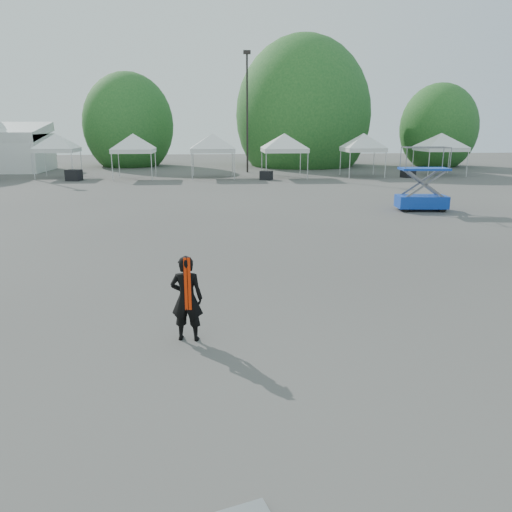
{
  "coord_description": "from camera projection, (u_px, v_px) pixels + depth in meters",
  "views": [
    {
      "loc": [
        -0.22,
        -11.12,
        3.94
      ],
      "look_at": [
        0.7,
        -1.13,
        1.3
      ],
      "focal_mm": 35.0,
      "sensor_mm": 36.0,
      "label": 1
    }
  ],
  "objects": [
    {
      "name": "crate_west",
      "position": [
        74.0,
        175.0,
        36.27
      ],
      "size": [
        1.19,
        1.02,
        0.8
      ],
      "primitive_type": "cube",
      "rotation": [
        0.0,
        0.0,
        -0.25
      ],
      "color": "black",
      "rests_on": "ground"
    },
    {
      "name": "tent_e",
      "position": [
        212.0,
        137.0,
        37.71
      ],
      "size": [
        4.68,
        4.68,
        3.88
      ],
      "color": "silver",
      "rests_on": "ground"
    },
    {
      "name": "tent_g",
      "position": [
        364.0,
        137.0,
        38.63
      ],
      "size": [
        4.22,
        4.22,
        3.88
      ],
      "color": "silver",
      "rests_on": "ground"
    },
    {
      "name": "crate_east",
      "position": [
        408.0,
        173.0,
        38.61
      ],
      "size": [
        1.19,
        1.08,
        0.75
      ],
      "primitive_type": "cube",
      "rotation": [
        0.0,
        0.0,
        0.43
      ],
      "color": "black",
      "rests_on": "ground"
    },
    {
      "name": "tent_f",
      "position": [
        284.0,
        137.0,
        37.77
      ],
      "size": [
        4.67,
        4.67,
        3.88
      ],
      "color": "silver",
      "rests_on": "ground"
    },
    {
      "name": "light_pole_east",
      "position": [
        247.0,
        105.0,
        41.41
      ],
      "size": [
        0.6,
        0.25,
        9.8
      ],
      "color": "black",
      "rests_on": "ground"
    },
    {
      "name": "tent_h",
      "position": [
        442.0,
        136.0,
        39.59
      ],
      "size": [
        4.69,
        4.69,
        3.88
      ],
      "color": "silver",
      "rests_on": "ground"
    },
    {
      "name": "tent_c",
      "position": [
        56.0,
        137.0,
        37.8
      ],
      "size": [
        4.22,
        4.22,
        3.88
      ],
      "color": "silver",
      "rests_on": "ground"
    },
    {
      "name": "man",
      "position": [
        187.0,
        298.0,
        9.25
      ],
      "size": [
        0.66,
        0.49,
        1.65
      ],
      "rotation": [
        0.0,
        0.0,
        2.98
      ],
      "color": "black",
      "rests_on": "ground"
    },
    {
      "name": "scissor_lift",
      "position": [
        423.0,
        179.0,
        23.34
      ],
      "size": [
        2.39,
        1.37,
        2.96
      ],
      "rotation": [
        0.0,
        0.0,
        -0.1
      ],
      "color": "#0D3AA9",
      "rests_on": "ground"
    },
    {
      "name": "ground",
      "position": [
        222.0,
        298.0,
        11.73
      ],
      "size": [
        120.0,
        120.0,
        0.0
      ],
      "primitive_type": "plane",
      "color": "#474442",
      "rests_on": "ground"
    },
    {
      "name": "tree_far_e",
      "position": [
        438.0,
        128.0,
        48.38
      ],
      "size": [
        3.84,
        3.84,
        5.84
      ],
      "color": "#382314",
      "rests_on": "ground"
    },
    {
      "name": "tree_mid_e",
      "position": [
        303.0,
        115.0,
        48.85
      ],
      "size": [
        5.12,
        5.12,
        7.79
      ],
      "color": "#382314",
      "rests_on": "ground"
    },
    {
      "name": "crate_mid",
      "position": [
        266.0,
        175.0,
        36.9
      ],
      "size": [
        1.05,
        0.95,
        0.66
      ],
      "primitive_type": "cube",
      "rotation": [
        0.0,
        0.0,
        -0.43
      ],
      "color": "black",
      "rests_on": "ground"
    },
    {
      "name": "tent_d",
      "position": [
        133.0,
        137.0,
        36.98
      ],
      "size": [
        4.26,
        4.26,
        3.88
      ],
      "color": "silver",
      "rests_on": "ground"
    },
    {
      "name": "tree_mid_w",
      "position": [
        129.0,
        125.0,
        48.54
      ],
      "size": [
        4.16,
        4.16,
        6.33
      ],
      "color": "#382314",
      "rests_on": "ground"
    }
  ]
}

